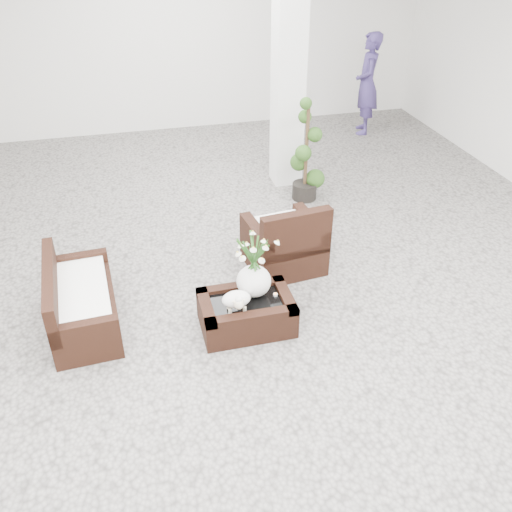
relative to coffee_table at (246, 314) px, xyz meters
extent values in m
plane|color=gray|center=(0.18, 0.41, -0.16)|extent=(11.00, 11.00, 0.00)
cube|color=white|center=(1.38, 3.21, 1.59)|extent=(0.40, 0.40, 3.50)
cube|color=black|center=(0.00, 0.00, 0.00)|extent=(0.90, 0.60, 0.31)
ellipsoid|color=white|center=(-0.12, -0.10, 0.26)|extent=(0.28, 0.23, 0.21)
cylinder|color=white|center=(0.30, 0.02, 0.17)|extent=(0.04, 0.04, 0.03)
cube|color=black|center=(0.67, 0.97, 0.27)|extent=(0.88, 0.85, 0.85)
cube|color=black|center=(-1.55, 0.46, 0.18)|extent=(0.69, 1.31, 0.68)
imported|color=#3E306B|center=(3.35, 4.85, 0.72)|extent=(0.60, 0.74, 1.74)
camera|label=1|loc=(-0.97, -4.19, 3.45)|focal=39.01mm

